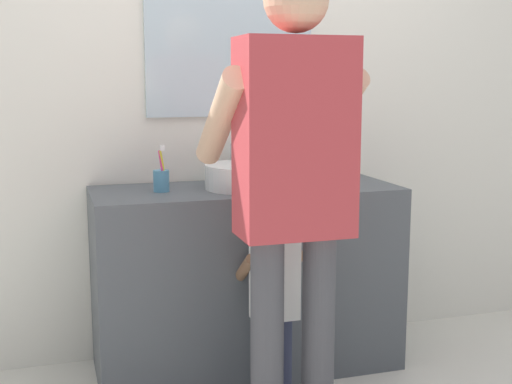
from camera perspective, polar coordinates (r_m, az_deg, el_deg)
The scene contains 7 objects.
back_wall at distance 3.36m, azimuth -2.40°, elevation 9.51°, with size 4.40×0.10×2.70m.
vanity_cabinet at distance 3.19m, azimuth -0.80°, elevation -7.29°, with size 1.40×0.54×0.86m, color #4C5156.
sink_basin at distance 3.06m, azimuth -0.72°, elevation 1.37°, with size 0.39×0.39×0.11m.
faucet at distance 3.28m, azimuth -1.87°, elevation 2.34°, with size 0.18×0.14×0.18m.
toothbrush_cup at distance 3.00m, azimuth -7.99°, elevation 1.05°, with size 0.07×0.07×0.21m.
child_toddler at distance 2.80m, azimuth 1.54°, elevation -8.36°, with size 0.25×0.25×0.82m.
adult_parent at distance 2.40m, azimuth 3.13°, elevation 2.02°, with size 0.54×0.56×1.73m.
Camera 1 is at (-0.86, -2.63, 1.36)m, focal length 47.42 mm.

